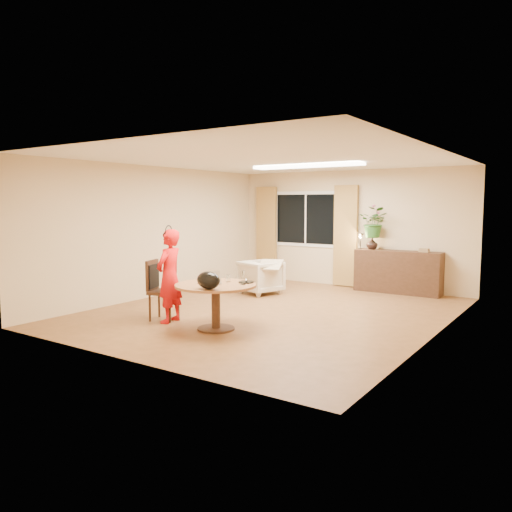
{
  "coord_description": "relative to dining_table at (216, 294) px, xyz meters",
  "views": [
    {
      "loc": [
        4.49,
        -7.19,
        1.86
      ],
      "look_at": [
        -0.21,
        -0.2,
        0.97
      ],
      "focal_mm": 35.0,
      "sensor_mm": 36.0,
      "label": 1
    }
  ],
  "objects": [
    {
      "name": "book_stack",
      "position": [
        1.77,
        4.52,
        0.39
      ],
      "size": [
        0.22,
        0.18,
        0.08
      ],
      "primitive_type": null,
      "rotation": [
        0.0,
        0.0,
        -0.17
      ],
      "color": "#876144",
      "rests_on": "sideboard"
    },
    {
      "name": "wall_right",
      "position": [
        2.79,
        1.51,
        0.76
      ],
      "size": [
        0.0,
        6.5,
        6.5
      ],
      "primitive_type": "plane",
      "rotation": [
        1.57,
        0.0,
        -1.57
      ],
      "color": "#D1B987",
      "rests_on": "floor"
    },
    {
      "name": "sideboard",
      "position": [
        1.24,
        4.52,
        -0.09
      ],
      "size": [
        1.78,
        0.43,
        0.89
      ],
      "primitive_type": "cube",
      "color": "#311E10",
      "rests_on": "floor"
    },
    {
      "name": "wine_glass",
      "position": [
        0.36,
        0.19,
        0.25
      ],
      "size": [
        0.08,
        0.08,
        0.21
      ],
      "primitive_type": null,
      "rotation": [
        0.0,
        0.0,
        -0.07
      ],
      "color": "white",
      "rests_on": "dining_table"
    },
    {
      "name": "wall_back",
      "position": [
        0.04,
        4.76,
        0.76
      ],
      "size": [
        5.5,
        0.0,
        5.5
      ],
      "primitive_type": "plane",
      "rotation": [
        1.57,
        0.0,
        0.0
      ],
      "color": "#D1B987",
      "rests_on": "floor"
    },
    {
      "name": "vase",
      "position": [
        0.67,
        4.52,
        0.48
      ],
      "size": [
        0.25,
        0.25,
        0.25
      ],
      "primitive_type": "imported",
      "rotation": [
        0.0,
        0.0,
        0.06
      ],
      "color": "black",
      "rests_on": "sideboard"
    },
    {
      "name": "curtain_left",
      "position": [
        -2.11,
        4.66,
        0.61
      ],
      "size": [
        0.55,
        0.08,
        2.25
      ],
      "primitive_type": "cube",
      "color": "brown",
      "rests_on": "wall_back"
    },
    {
      "name": "window",
      "position": [
        -1.06,
        4.74,
        0.96
      ],
      "size": [
        1.7,
        0.03,
        1.3
      ],
      "color": "white",
      "rests_on": "wall_back"
    },
    {
      "name": "curtain_right",
      "position": [
        -0.01,
        4.66,
        0.61
      ],
      "size": [
        0.55,
        0.08,
        2.25
      ],
      "primitive_type": "cube",
      "color": "brown",
      "rests_on": "wall_back"
    },
    {
      "name": "dining_chair",
      "position": [
        -1.08,
        0.03,
        -0.05
      ],
      "size": [
        0.58,
        0.55,
        0.96
      ],
      "primitive_type": null,
      "rotation": [
        0.0,
        0.0,
        0.35
      ],
      "color": "#311E10",
      "rests_on": "floor"
    },
    {
      "name": "ceiling_panel",
      "position": [
        0.04,
        2.71,
        2.03
      ],
      "size": [
        2.2,
        0.35,
        0.05
      ],
      "primitive_type": "cube",
      "color": "white",
      "rests_on": "ceiling"
    },
    {
      "name": "tumbler",
      "position": [
        0.01,
        0.29,
        0.2
      ],
      "size": [
        0.09,
        0.09,
        0.1
      ],
      "primitive_type": null,
      "rotation": [
        0.0,
        0.0,
        0.29
      ],
      "color": "white",
      "rests_on": "dining_table"
    },
    {
      "name": "pot_lid",
      "position": [
        0.3,
        0.36,
        0.16
      ],
      "size": [
        0.29,
        0.29,
        0.04
      ],
      "primitive_type": null,
      "rotation": [
        0.0,
        0.0,
        -0.31
      ],
      "color": "white",
      "rests_on": "dining_table"
    },
    {
      "name": "desk_lamp",
      "position": [
        0.43,
        4.47,
        0.53
      ],
      "size": [
        0.17,
        0.17,
        0.35
      ],
      "primitive_type": null,
      "rotation": [
        0.0,
        0.0,
        -0.22
      ],
      "color": "black",
      "rests_on": "sideboard"
    },
    {
      "name": "ceiling",
      "position": [
        0.04,
        1.51,
        2.06
      ],
      "size": [
        6.5,
        6.5,
        0.0
      ],
      "primitive_type": "plane",
      "rotation": [
        3.14,
        0.0,
        0.0
      ],
      "color": "white",
      "rests_on": "wall_back"
    },
    {
      "name": "throw",
      "position": [
        -0.82,
        2.81,
        0.17
      ],
      "size": [
        0.61,
        0.67,
        0.03
      ],
      "primitive_type": null,
      "rotation": [
        0.0,
        0.0,
        0.35
      ],
      "color": "beige",
      "rests_on": "armchair"
    },
    {
      "name": "armchair",
      "position": [
        -1.09,
        2.87,
        -0.19
      ],
      "size": [
        0.93,
        0.94,
        0.69
      ],
      "primitive_type": "imported",
      "rotation": [
        0.0,
        0.0,
        2.85
      ],
      "color": "beige",
      "rests_on": "floor"
    },
    {
      "name": "wall_left",
      "position": [
        -2.71,
        1.51,
        0.76
      ],
      "size": [
        0.0,
        6.5,
        6.5
      ],
      "primitive_type": "plane",
      "rotation": [
        1.57,
        0.0,
        1.57
      ],
      "color": "#D1B987",
      "rests_on": "floor"
    },
    {
      "name": "laptop",
      "position": [
        -0.09,
        -0.05,
        0.25
      ],
      "size": [
        0.37,
        0.29,
        0.22
      ],
      "primitive_type": null,
      "rotation": [
        0.0,
        0.0,
        -0.26
      ],
      "color": "#B7B7BC",
      "rests_on": "dining_table"
    },
    {
      "name": "floor",
      "position": [
        0.04,
        1.51,
        -0.54
      ],
      "size": [
        6.5,
        6.5,
        0.0
      ],
      "primitive_type": "plane",
      "color": "brown",
      "rests_on": "ground"
    },
    {
      "name": "dining_table",
      "position": [
        0.0,
        0.0,
        0.0
      ],
      "size": [
        1.2,
        1.2,
        0.68
      ],
      "color": "brown",
      "rests_on": "floor"
    },
    {
      "name": "child",
      "position": [
        -0.9,
        -0.03,
        0.2
      ],
      "size": [
        0.59,
        0.43,
        1.47
      ],
      "primitive_type": "imported",
      "rotation": [
        0.0,
        0.0,
        -1.4
      ],
      "color": "#B3270D",
      "rests_on": "floor"
    },
    {
      "name": "bouquet",
      "position": [
        0.71,
        4.52,
        0.93
      ],
      "size": [
        0.61,
        0.53,
        0.66
      ],
      "primitive_type": "imported",
      "rotation": [
        0.0,
        0.0,
        0.03
      ],
      "color": "#2A6C28",
      "rests_on": "vase"
    },
    {
      "name": "handbag",
      "position": [
        0.19,
        -0.4,
        0.27
      ],
      "size": [
        0.4,
        0.28,
        0.25
      ],
      "primitive_type": null,
      "rotation": [
        0.0,
        0.0,
        -0.17
      ],
      "color": "black",
      "rests_on": "dining_table"
    }
  ]
}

